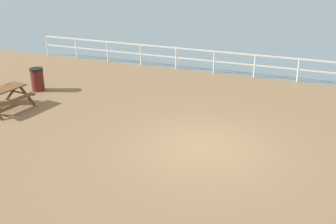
% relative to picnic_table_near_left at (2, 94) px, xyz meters
% --- Properties ---
extents(ground_plane, '(30.00, 24.00, 0.20)m').
position_rel_picnic_table_near_left_xyz_m(ground_plane, '(7.78, -0.29, -0.68)').
color(ground_plane, '#846B4C').
extents(seaward_railing, '(23.07, 0.07, 1.08)m').
position_rel_picnic_table_near_left_xyz_m(seaward_railing, '(7.78, 7.46, 0.17)').
color(seaward_railing, white).
rests_on(seaward_railing, ground).
extents(picnic_table_near_left, '(1.69, 1.94, 0.80)m').
position_rel_picnic_table_near_left_xyz_m(picnic_table_near_left, '(0.00, 0.00, 0.00)').
color(picnic_table_near_left, brown).
rests_on(picnic_table_near_left, ground).
extents(litter_bin, '(0.55, 0.55, 0.95)m').
position_rel_picnic_table_near_left_xyz_m(litter_bin, '(-0.24, 2.25, -0.10)').
color(litter_bin, '#591E19').
rests_on(litter_bin, ground).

